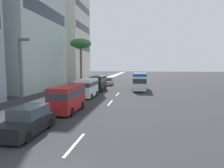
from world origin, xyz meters
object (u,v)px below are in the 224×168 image
at_px(van_third, 98,82).
at_px(car_fifth, 108,82).
at_px(minibus_lead, 140,81).
at_px(van_fourth, 87,87).
at_px(car_sixth, 28,121).
at_px(pedestrian_mid_block, 79,83).
at_px(van_second, 68,97).
at_px(palm_tree, 81,45).
at_px(street_lamp, 21,67).

relative_size(van_third, car_fifth, 1.13).
bearing_deg(minibus_lead, van_fourth, 140.86).
distance_m(van_third, van_fourth, 6.73).
relative_size(minibus_lead, van_fourth, 1.41).
bearing_deg(car_fifth, van_third, -0.23).
height_order(car_fifth, car_sixth, car_sixth).
height_order(minibus_lead, car_fifth, minibus_lead).
height_order(car_fifth, pedestrian_mid_block, pedestrian_mid_block).
relative_size(van_second, van_fourth, 1.02).
relative_size(van_third, palm_tree, 0.53).
distance_m(van_second, car_sixth, 5.89).
bearing_deg(car_sixth, minibus_lead, 163.63).
xyz_separation_m(minibus_lead, palm_tree, (2.64, 11.26, 6.58)).
distance_m(pedestrian_mid_block, street_lamp, 18.74).
bearing_deg(car_fifth, street_lamp, -6.14).
bearing_deg(pedestrian_mid_block, van_fourth, 30.79).
relative_size(van_second, car_fifth, 1.11).
distance_m(van_second, street_lamp, 4.65).
bearing_deg(pedestrian_mid_block, street_lamp, 9.35).
bearing_deg(van_third, palm_tree, -134.89).
bearing_deg(van_second, minibus_lead, 159.08).
xyz_separation_m(pedestrian_mid_block, palm_tree, (2.66, 0.43, 7.10)).
height_order(van_fourth, palm_tree, palm_tree).
xyz_separation_m(van_second, car_fifth, (24.34, 0.47, -0.62)).
xyz_separation_m(van_fourth, palm_tree, (11.10, 4.38, 6.79)).
relative_size(minibus_lead, palm_tree, 0.72).
distance_m(van_fourth, palm_tree, 13.73).
bearing_deg(car_sixth, van_second, 177.59).
bearing_deg(pedestrian_mid_block, van_third, 72.30).
bearing_deg(minibus_lead, palm_tree, 76.79).
distance_m(van_third, palm_tree, 9.19).
bearing_deg(minibus_lead, pedestrian_mid_block, 90.09).
height_order(minibus_lead, pedestrian_mid_block, minibus_lead).
bearing_deg(van_third, pedestrian_mid_block, -113.37).
height_order(van_fourth, street_lamp, street_lamp).
relative_size(minibus_lead, van_second, 1.39).
distance_m(car_sixth, street_lamp, 6.04).
height_order(van_second, palm_tree, palm_tree).
xyz_separation_m(minibus_lead, van_third, (-1.73, 6.87, -0.21)).
distance_m(minibus_lead, van_third, 7.09).
relative_size(minibus_lead, car_sixth, 1.53).
bearing_deg(car_fifth, pedestrian_mid_block, -27.46).
distance_m(palm_tree, street_lamp, 21.57).
relative_size(van_second, street_lamp, 0.75).
distance_m(car_sixth, pedestrian_mid_block, 22.90).
distance_m(car_fifth, car_sixth, 30.20).
bearing_deg(street_lamp, car_fifth, -6.14).
xyz_separation_m(pedestrian_mid_block, street_lamp, (-18.46, -1.19, 3.02)).
relative_size(van_second, pedestrian_mid_block, 2.77).
xyz_separation_m(van_fourth, street_lamp, (-10.02, 2.77, 2.71)).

